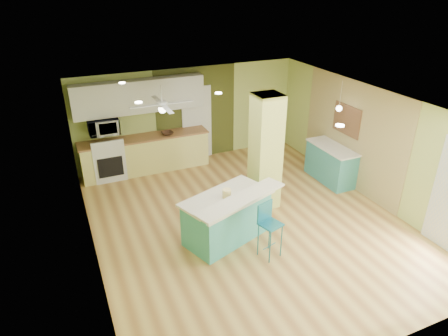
{
  "coord_description": "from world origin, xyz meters",
  "views": [
    {
      "loc": [
        -3.22,
        -6.16,
        4.61
      ],
      "look_at": [
        -0.34,
        0.4,
        1.12
      ],
      "focal_mm": 32.0,
      "sensor_mm": 36.0,
      "label": 1
    }
  ],
  "objects": [
    {
      "name": "wall_decor",
      "position": [
        2.96,
        0.8,
        1.55
      ],
      "size": [
        0.03,
        0.9,
        0.7
      ],
      "primitive_type": "cube",
      "color": "brown",
      "rests_on": "wood_panel"
    },
    {
      "name": "olive_accent",
      "position": [
        0.2,
        3.49,
        1.25
      ],
      "size": [
        2.2,
        0.02,
        2.5
      ],
      "primitive_type": "cube",
      "color": "#42461C",
      "rests_on": "floor"
    },
    {
      "name": "fruit_bowl",
      "position": [
        -0.73,
        3.1,
        0.98
      ],
      "size": [
        0.33,
        0.33,
        0.07
      ],
      "primitive_type": "imported",
      "rotation": [
        0.0,
        0.0,
        0.12
      ],
      "color": "#382217",
      "rests_on": "kitchen_run"
    },
    {
      "name": "peninsula",
      "position": [
        -0.59,
        -0.34,
        0.48
      ],
      "size": [
        2.06,
        1.59,
        1.04
      ],
      "rotation": [
        0.0,
        0.0,
        0.35
      ],
      "color": "teal",
      "rests_on": "floor"
    },
    {
      "name": "kitchen_run",
      "position": [
        -1.3,
        3.2,
        0.47
      ],
      "size": [
        3.25,
        0.63,
        0.94
      ],
      "color": "#E0D875",
      "rests_on": "floor"
    },
    {
      "name": "wood_panel",
      "position": [
        2.99,
        0.6,
        1.25
      ],
      "size": [
        0.02,
        3.4,
        2.5
      ],
      "primitive_type": "cube",
      "color": "#978456",
      "rests_on": "floor"
    },
    {
      "name": "stove",
      "position": [
        -2.25,
        3.19,
        0.46
      ],
      "size": [
        0.76,
        0.66,
        1.08
      ],
      "color": "silver",
      "rests_on": "floor"
    },
    {
      "name": "pendant_lamp",
      "position": [
        2.65,
        0.75,
        1.88
      ],
      "size": [
        0.14,
        0.14,
        0.69
      ],
      "color": "silver",
      "rests_on": "ceiling"
    },
    {
      "name": "interior_door",
      "position": [
        0.2,
        3.46,
        1.0
      ],
      "size": [
        0.82,
        0.05,
        2.0
      ],
      "primitive_type": "cube",
      "color": "silver",
      "rests_on": "floor"
    },
    {
      "name": "ceiling",
      "position": [
        0.0,
        0.0,
        2.5
      ],
      "size": [
        6.0,
        7.0,
        0.01
      ],
      "primitive_type": "cube",
      "color": "white",
      "rests_on": "wall_back"
    },
    {
      "name": "bar_stool",
      "position": [
        -0.15,
        -1.08,
        0.7
      ],
      "size": [
        0.43,
        0.43,
        1.05
      ],
      "rotation": [
        0.0,
        0.0,
        0.29
      ],
      "color": "#1B667C",
      "rests_on": "floor"
    },
    {
      "name": "ceiling_fan",
      "position": [
        -1.1,
        2.0,
        2.08
      ],
      "size": [
        1.41,
        1.41,
        0.61
      ],
      "color": "silver",
      "rests_on": "ceiling"
    },
    {
      "name": "wall_left",
      "position": [
        -3.0,
        0.0,
        1.25
      ],
      "size": [
        0.01,
        7.0,
        2.5
      ],
      "primitive_type": "cube",
      "color": "#B0C167",
      "rests_on": "floor"
    },
    {
      "name": "canister",
      "position": [
        -0.61,
        -0.33,
        0.98
      ],
      "size": [
        0.16,
        0.16,
        0.17
      ],
      "primitive_type": "cylinder",
      "color": "yellow",
      "rests_on": "peninsula"
    },
    {
      "name": "side_counter",
      "position": [
        2.7,
        0.86,
        0.45
      ],
      "size": [
        0.59,
        1.4,
        0.9
      ],
      "color": "teal",
      "rests_on": "floor"
    },
    {
      "name": "wall_back",
      "position": [
        0.0,
        3.5,
        1.25
      ],
      "size": [
        6.0,
        0.01,
        2.5
      ],
      "primitive_type": "cube",
      "color": "#B0C167",
      "rests_on": "floor"
    },
    {
      "name": "wall_right",
      "position": [
        3.0,
        0.0,
        1.25
      ],
      "size": [
        0.01,
        7.0,
        2.5
      ],
      "primitive_type": "cube",
      "color": "#B0C167",
      "rests_on": "floor"
    },
    {
      "name": "wall_front",
      "position": [
        0.0,
        -3.5,
        1.25
      ],
      "size": [
        6.0,
        0.01,
        2.5
      ],
      "primitive_type": "cube",
      "color": "#B0C167",
      "rests_on": "floor"
    },
    {
      "name": "microwave",
      "position": [
        -2.25,
        3.2,
        1.35
      ],
      "size": [
        0.7,
        0.48,
        0.39
      ],
      "primitive_type": "imported",
      "color": "white",
      "rests_on": "wall_back"
    },
    {
      "name": "floor",
      "position": [
        0.0,
        0.0,
        -0.01
      ],
      "size": [
        6.0,
        7.0,
        0.01
      ],
      "primitive_type": "cube",
      "color": "#996635",
      "rests_on": "ground"
    },
    {
      "name": "upper_cabinets",
      "position": [
        -1.3,
        3.32,
        1.95
      ],
      "size": [
        3.2,
        0.34,
        0.8
      ],
      "primitive_type": "cube",
      "color": "silver",
      "rests_on": "wall_back"
    },
    {
      "name": "column",
      "position": [
        0.65,
        0.5,
        1.25
      ],
      "size": [
        0.55,
        0.55,
        2.5
      ],
      "primitive_type": "cube",
      "color": "#BFC45B",
      "rests_on": "floor"
    }
  ]
}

